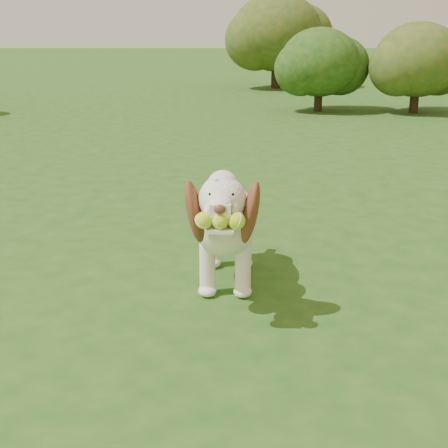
{
  "coord_description": "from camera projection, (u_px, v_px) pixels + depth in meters",
  "views": [
    {
      "loc": [
        0.48,
        -3.44,
        1.53
      ],
      "look_at": [
        0.46,
        -0.16,
        0.48
      ],
      "focal_mm": 50.0,
      "sensor_mm": 36.0,
      "label": 1
    }
  ],
  "objects": [
    {
      "name": "shrub_i",
      "position": [
        277.0,
        32.0,
        15.2
      ],
      "size": [
        2.2,
        2.2,
        2.28
      ],
      "color": "#382314",
      "rests_on": "ground"
    },
    {
      "name": "ground",
      "position": [
        148.0,
        292.0,
        3.75
      ],
      "size": [
        80.0,
        80.0,
        0.0
      ],
      "primitive_type": "plane",
      "color": "#1E4C15",
      "rests_on": "ground"
    },
    {
      "name": "dog",
      "position": [
        226.0,
        218.0,
        3.7
      ],
      "size": [
        0.44,
        1.25,
        0.82
      ],
      "rotation": [
        0.0,
        0.0,
        -0.05
      ],
      "color": "white",
      "rests_on": "ground"
    },
    {
      "name": "shrub_c",
      "position": [
        320.0,
        62.0,
        11.25
      ],
      "size": [
        1.44,
        1.44,
        1.49
      ],
      "color": "#382314",
      "rests_on": "ground"
    },
    {
      "name": "shrub_d",
      "position": [
        418.0,
        60.0,
        11.02
      ],
      "size": [
        1.53,
        1.53,
        1.59
      ],
      "color": "#382314",
      "rests_on": "ground"
    }
  ]
}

